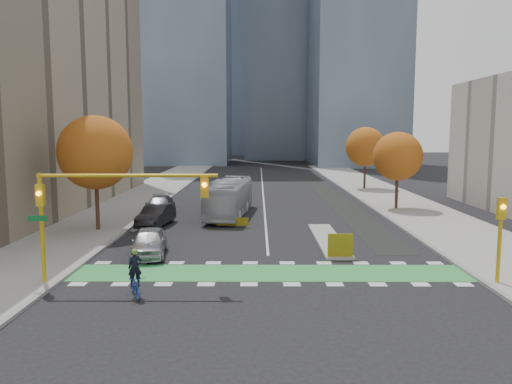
{
  "coord_description": "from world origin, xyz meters",
  "views": [
    {
      "loc": [
        -0.58,
        -22.95,
        7.07
      ],
      "look_at": [
        -0.72,
        10.68,
        3.0
      ],
      "focal_mm": 35.0,
      "sensor_mm": 36.0,
      "label": 1
    }
  ],
  "objects_px": {
    "tree_east_near": "(398,156)",
    "tree_east_far": "(365,147)",
    "tree_west": "(95,153)",
    "bus": "(229,197)",
    "parked_car_a": "(149,242)",
    "parked_car_c": "(159,206)",
    "parked_car_b": "(156,216)",
    "traffic_signal_east": "(500,227)",
    "hazard_board": "(340,245)",
    "traffic_signal_west": "(97,199)",
    "cyclist": "(135,281)"
  },
  "relations": [
    {
      "from": "hazard_board",
      "to": "tree_west",
      "type": "height_order",
      "value": "tree_west"
    },
    {
      "from": "tree_east_near",
      "to": "hazard_board",
      "type": "bearing_deg",
      "value": -114.2
    },
    {
      "from": "hazard_board",
      "to": "tree_east_far",
      "type": "xyz_separation_m",
      "value": [
        8.5,
        33.8,
        4.44
      ]
    },
    {
      "from": "traffic_signal_east",
      "to": "bus",
      "type": "relative_size",
      "value": 0.37
    },
    {
      "from": "tree_east_far",
      "to": "traffic_signal_west",
      "type": "height_order",
      "value": "tree_east_far"
    },
    {
      "from": "traffic_signal_east",
      "to": "parked_car_c",
      "type": "distance_m",
      "value": 27.65
    },
    {
      "from": "parked_car_a",
      "to": "parked_car_c",
      "type": "xyz_separation_m",
      "value": [
        -2.17,
        14.0,
        0.0
      ]
    },
    {
      "from": "parked_car_a",
      "to": "tree_west",
      "type": "bearing_deg",
      "value": 119.99
    },
    {
      "from": "traffic_signal_west",
      "to": "parked_car_c",
      "type": "relative_size",
      "value": 1.55
    },
    {
      "from": "traffic_signal_west",
      "to": "cyclist",
      "type": "distance_m",
      "value": 4.26
    },
    {
      "from": "tree_east_far",
      "to": "bus",
      "type": "distance_m",
      "value": 24.98
    },
    {
      "from": "hazard_board",
      "to": "bus",
      "type": "relative_size",
      "value": 0.13
    },
    {
      "from": "parked_car_c",
      "to": "parked_car_b",
      "type": "bearing_deg",
      "value": -83.86
    },
    {
      "from": "tree_west",
      "to": "parked_car_c",
      "type": "bearing_deg",
      "value": 66.8
    },
    {
      "from": "tree_east_far",
      "to": "parked_car_b",
      "type": "xyz_separation_m",
      "value": [
        -20.77,
        -24.0,
        -4.44
      ]
    },
    {
      "from": "traffic_signal_west",
      "to": "parked_car_b",
      "type": "distance_m",
      "value": 14.87
    },
    {
      "from": "tree_east_near",
      "to": "tree_east_far",
      "type": "bearing_deg",
      "value": 88.21
    },
    {
      "from": "traffic_signal_west",
      "to": "hazard_board",
      "type": "bearing_deg",
      "value": 21.55
    },
    {
      "from": "parked_car_b",
      "to": "parked_car_c",
      "type": "relative_size",
      "value": 0.89
    },
    {
      "from": "tree_east_near",
      "to": "traffic_signal_east",
      "type": "height_order",
      "value": "tree_east_near"
    },
    {
      "from": "tree_east_far",
      "to": "cyclist",
      "type": "relative_size",
      "value": 3.62
    },
    {
      "from": "hazard_board",
      "to": "tree_east_near",
      "type": "bearing_deg",
      "value": 65.8
    },
    {
      "from": "hazard_board",
      "to": "traffic_signal_west",
      "type": "xyz_separation_m",
      "value": [
        -11.93,
        -4.71,
        3.23
      ]
    },
    {
      "from": "hazard_board",
      "to": "traffic_signal_west",
      "type": "height_order",
      "value": "traffic_signal_west"
    },
    {
      "from": "tree_east_near",
      "to": "bus",
      "type": "height_order",
      "value": "tree_east_near"
    },
    {
      "from": "traffic_signal_east",
      "to": "parked_car_a",
      "type": "xyz_separation_m",
      "value": [
        -17.33,
        5.51,
        -1.94
      ]
    },
    {
      "from": "tree_east_far",
      "to": "parked_car_a",
      "type": "relative_size",
      "value": 1.64
    },
    {
      "from": "traffic_signal_west",
      "to": "tree_east_far",
      "type": "bearing_deg",
      "value": 62.05
    },
    {
      "from": "parked_car_b",
      "to": "parked_car_c",
      "type": "height_order",
      "value": "parked_car_b"
    },
    {
      "from": "tree_east_far",
      "to": "parked_car_a",
      "type": "distance_m",
      "value": 38.5
    },
    {
      "from": "hazard_board",
      "to": "parked_car_a",
      "type": "relative_size",
      "value": 0.3
    },
    {
      "from": "tree_east_far",
      "to": "traffic_signal_east",
      "type": "bearing_deg",
      "value": -92.97
    },
    {
      "from": "hazard_board",
      "to": "parked_car_b",
      "type": "bearing_deg",
      "value": 141.38
    },
    {
      "from": "tree_west",
      "to": "bus",
      "type": "distance_m",
      "value": 11.97
    },
    {
      "from": "tree_east_near",
      "to": "traffic_signal_east",
      "type": "bearing_deg",
      "value": -93.81
    },
    {
      "from": "bus",
      "to": "parked_car_b",
      "type": "relative_size",
      "value": 2.29
    },
    {
      "from": "tree_east_far",
      "to": "parked_car_b",
      "type": "bearing_deg",
      "value": -130.87
    },
    {
      "from": "parked_car_a",
      "to": "parked_car_c",
      "type": "height_order",
      "value": "same"
    },
    {
      "from": "traffic_signal_east",
      "to": "parked_car_b",
      "type": "bearing_deg",
      "value": 142.29
    },
    {
      "from": "tree_east_far",
      "to": "parked_car_c",
      "type": "height_order",
      "value": "tree_east_far"
    },
    {
      "from": "tree_west",
      "to": "parked_car_a",
      "type": "height_order",
      "value": "tree_west"
    },
    {
      "from": "bus",
      "to": "parked_car_c",
      "type": "xyz_separation_m",
      "value": [
        -6.0,
        0.23,
        -0.76
      ]
    },
    {
      "from": "hazard_board",
      "to": "tree_west",
      "type": "distance_m",
      "value": 18.44
    },
    {
      "from": "parked_car_c",
      "to": "bus",
      "type": "bearing_deg",
      "value": -4.42
    },
    {
      "from": "tree_east_far",
      "to": "cyclist",
      "type": "xyz_separation_m",
      "value": [
        -18.35,
        -40.18,
        -4.54
      ]
    },
    {
      "from": "parked_car_a",
      "to": "parked_car_c",
      "type": "bearing_deg",
      "value": 92.35
    },
    {
      "from": "bus",
      "to": "parked_car_a",
      "type": "relative_size",
      "value": 2.39
    },
    {
      "from": "tree_east_near",
      "to": "parked_car_b",
      "type": "distance_m",
      "value": 22.17
    },
    {
      "from": "hazard_board",
      "to": "tree_west",
      "type": "relative_size",
      "value": 0.17
    },
    {
      "from": "tree_east_far",
      "to": "traffic_signal_west",
      "type": "distance_m",
      "value": 43.61
    }
  ]
}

